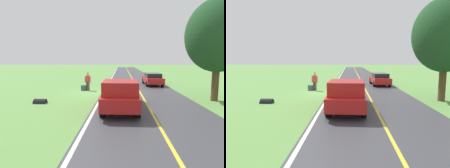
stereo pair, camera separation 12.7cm
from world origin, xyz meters
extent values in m
plane|color=#609347|center=(0.00, 0.00, 0.00)|extent=(200.00, 200.00, 0.00)
cube|color=#3D3D42|center=(-4.09, 0.00, 0.00)|extent=(6.94, 120.00, 0.00)
cube|color=silver|center=(-0.81, 0.00, 0.01)|extent=(0.16, 117.60, 0.00)
cube|color=gold|center=(-4.09, 0.00, 0.01)|extent=(0.14, 117.60, 0.00)
cylinder|color=#4C473D|center=(0.73, -0.97, 0.44)|extent=(0.18, 0.18, 0.88)
cylinder|color=#4C473D|center=(0.93, -1.22, 0.44)|extent=(0.18, 0.18, 0.88)
cube|color=red|center=(0.83, -1.10, 1.17)|extent=(0.41, 0.28, 0.58)
sphere|color=tan|center=(0.83, -1.10, 1.57)|extent=(0.23, 0.23, 0.23)
sphere|color=#4C564C|center=(0.83, -1.10, 1.65)|extent=(0.20, 0.20, 0.20)
cube|color=#591E19|center=(0.82, -1.30, 1.20)|extent=(0.33, 0.21, 0.44)
cylinder|color=tan|center=(0.57, -1.06, 1.06)|extent=(0.10, 0.10, 0.58)
cylinder|color=tan|center=(1.09, -1.09, 1.06)|extent=(0.10, 0.10, 0.58)
cube|color=#384C56|center=(1.25, -1.06, 0.26)|extent=(0.47, 0.22, 0.51)
cube|color=#B21919|center=(-2.35, 5.54, 0.75)|extent=(2.05, 5.42, 0.70)
cube|color=#B21919|center=(-2.33, 6.73, 1.46)|extent=(1.86, 2.18, 0.72)
cube|color=black|center=(-2.33, 6.73, 1.53)|extent=(1.69, 1.31, 0.43)
cube|color=#B21919|center=(-3.30, 4.47, 1.33)|extent=(0.13, 3.02, 0.45)
cube|color=#B21919|center=(-1.42, 4.45, 1.33)|extent=(0.13, 3.02, 0.45)
cube|color=#B21919|center=(-2.37, 2.95, 1.33)|extent=(1.84, 0.12, 0.45)
cylinder|color=black|center=(-3.23, 7.30, 0.40)|extent=(0.31, 0.80, 0.80)
cylinder|color=black|center=(-1.43, 7.28, 0.40)|extent=(0.31, 0.80, 0.80)
cylinder|color=black|center=(-3.26, 4.00, 0.40)|extent=(0.31, 0.80, 0.80)
cylinder|color=black|center=(-1.46, 3.98, 0.40)|extent=(0.31, 0.80, 0.80)
cylinder|color=brown|center=(-9.10, 2.99, 1.37)|extent=(0.48, 0.48, 2.74)
ellipsoid|color=#1E4723|center=(-9.10, 2.99, 4.63)|extent=(4.45, 4.45, 5.12)
cube|color=red|center=(-6.02, -5.50, 0.64)|extent=(1.98, 4.45, 0.62)
cube|color=black|center=(-6.02, -5.30, 1.18)|extent=(1.70, 2.42, 0.46)
cylinder|color=black|center=(-5.13, -6.88, 0.33)|extent=(0.26, 0.67, 0.66)
cylinder|color=black|center=(-6.82, -6.93, 0.33)|extent=(0.26, 0.67, 0.66)
cylinder|color=black|center=(-5.21, -4.08, 0.33)|extent=(0.26, 0.67, 0.66)
cylinder|color=black|center=(-6.90, -4.13, 0.33)|extent=(0.26, 0.67, 0.66)
cylinder|color=black|center=(3.14, 4.41, 0.00)|extent=(0.80, 0.60, 0.60)
camera|label=1|loc=(-2.39, 16.84, 2.94)|focal=30.47mm
camera|label=2|loc=(-2.51, 16.83, 2.94)|focal=30.47mm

